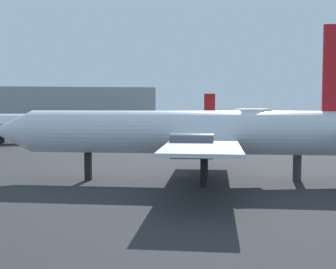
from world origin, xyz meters
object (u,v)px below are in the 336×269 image
airplane_far_left (6,123)px  light_mast_right (336,81)px  airplane_at_gate (193,132)px  airplane_far_right (246,119)px

airplane_far_left → light_mast_right: light_mast_right is taller
airplane_far_left → airplane_at_gate: bearing=-65.7°
airplane_at_gate → light_mast_right: light_mast_right is taller
airplane_at_gate → airplane_far_right: size_ratio=1.37×
light_mast_right → airplane_far_left: bearing=-171.5°
airplane_far_right → airplane_at_gate: bearing=-118.9°
airplane_at_gate → airplane_far_left: size_ratio=1.31×
airplane_at_gate → light_mast_right: size_ratio=1.68×
airplane_at_gate → airplane_far_right: airplane_at_gate is taller
airplane_far_left → airplane_far_right: airplane_far_left is taller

